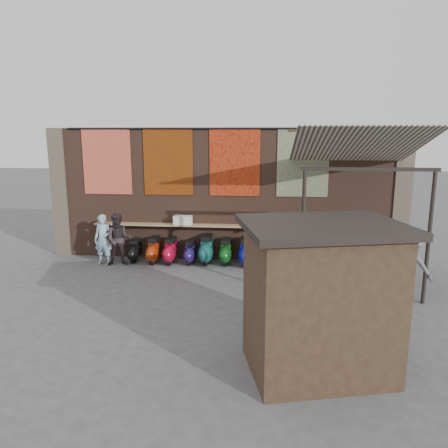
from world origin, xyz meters
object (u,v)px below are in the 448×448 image
Objects in this scene: shelf_box at (183,220)px; scooter_stool_2 at (170,251)px; scooter_stool_1 at (154,250)px; shopper_tan at (334,257)px; scooter_stool_0 at (135,250)px; diner_left at (103,240)px; scooter_stool_6 at (246,252)px; scooter_stool_8 at (281,254)px; diner_right at (119,239)px; scooter_stool_3 at (190,252)px; shopper_grey at (408,268)px; scooter_stool_4 at (207,250)px; shopper_navy at (369,251)px; scooter_stool_5 at (226,251)px; market_stall at (320,302)px; scooter_stool_7 at (264,252)px.

scooter_stool_2 is at bearing -134.43° from shelf_box.
shopper_tan is (5.08, -1.66, 0.41)m from scooter_stool_1.
diner_left reaches higher than scooter_stool_0.
scooter_stool_6 is 1.14× the size of scooter_stool_8.
shopper_tan is (6.04, -1.34, 0.02)m from diner_right.
scooter_stool_6 reaches higher than scooter_stool_0.
scooter_stool_3 is 2.61m from diner_left.
scooter_stool_1 is at bearing -9.10° from shopper_grey.
scooter_stool_3 is at bearing 13.93° from diner_left.
scooter_stool_4 is 1.20× the size of scooter_stool_8.
scooter_stool_3 is 0.81× the size of scooter_stool_4.
scooter_stool_3 is 2.14m from diner_right.
shelf_box is 1.16m from scooter_stool_4.
scooter_stool_0 is 0.80× the size of scooter_stool_4.
scooter_stool_4 is 2.61m from diner_right.
scooter_stool_2 is 0.51× the size of diner_right.
scooter_stool_4 reaches higher than scooter_stool_1.
scooter_stool_4 is 3.92m from shopper_tan.
shelf_box is 0.31× the size of shopper_navy.
shelf_box is 1.26m from scooter_stool_1.
diner_right reaches higher than scooter_stool_2.
scooter_stool_5 is at bearing -5.01° from diner_right.
scooter_stool_0 is 0.69m from diner_right.
scooter_stool_4 is at bearing -15.62° from shopper_grey.
scooter_stool_6 is at bearing -0.09° from scooter_stool_2.
diner_left is (-1.45, -0.31, 0.37)m from scooter_stool_1.
market_stall is (4.84, -5.78, 0.85)m from scooter_stool_0.
scooter_stool_7 is at bearing -40.10° from shopper_navy.
shelf_box is 0.68× the size of scooter_stool_2.
scooter_stool_8 is 5.27m from diner_left.
scooter_stool_3 is at bearing 1.83° from scooter_stool_1.
scooter_stool_6 is 0.55m from scooter_stool_7.
scooter_stool_7 is (2.81, 0.08, -0.00)m from scooter_stool_2.
diner_left is 0.87× the size of shopper_navy.
scooter_stool_7 reaches higher than scooter_stool_3.
scooter_stool_4 is at bearing 179.84° from scooter_stool_7.
scooter_stool_0 is 3.38m from scooter_stool_6.
shopper_tan is (3.49, -1.75, 0.37)m from scooter_stool_4.
diner_right is (-2.55, -0.42, 0.36)m from scooter_stool_4.
scooter_stool_6 reaches higher than scooter_stool_1.
shopper_grey is (5.79, -2.82, -0.44)m from shelf_box.
scooter_stool_1 is 2.18m from scooter_stool_5.
scooter_stool_2 is 6.62m from shopper_grey.
scooter_stool_0 is 0.90× the size of scooter_stool_7.
scooter_stool_3 is 2.69m from scooter_stool_8.
scooter_stool_3 is 1.66m from scooter_stool_6.
market_stall is (5.19, -5.38, 0.41)m from diner_right.
shopper_navy reaches higher than scooter_stool_5.
scooter_stool_8 is (0.49, -0.06, -0.02)m from scooter_stool_7.
scooter_stool_2 is at bearing -179.53° from scooter_stool_8.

